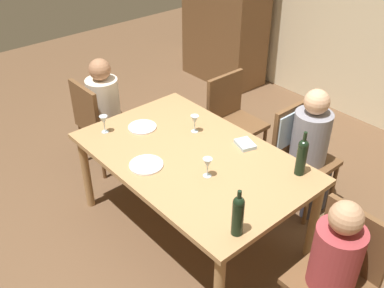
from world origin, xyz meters
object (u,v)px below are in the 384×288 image
(chair_right_end, at_px, (339,268))
(person_man_bearded, at_px, (332,266))
(wine_bottle_dark_red, at_px, (238,214))
(wine_glass_centre, at_px, (195,120))
(wine_bottle_tall_green, at_px, (302,156))
(wine_glass_near_right, at_px, (104,121))
(chair_far_left, at_px, (232,115))
(person_woman_host, at_px, (312,144))
(dining_table, at_px, (192,163))
(wine_glass_near_left, at_px, (208,164))
(chair_far_right, at_px, (297,142))
(chair_left_end, at_px, (98,120))
(person_man_guest, at_px, (106,105))
(dinner_plate_host, at_px, (142,127))
(handbag, at_px, (262,170))
(dinner_plate_guest_left, at_px, (146,165))

(chair_right_end, relative_size, person_man_bearded, 0.84)
(wine_bottle_dark_red, bearing_deg, wine_glass_centre, 150.92)
(wine_bottle_tall_green, height_order, wine_glass_near_right, wine_bottle_tall_green)
(chair_far_left, bearing_deg, wine_glass_centre, 19.41)
(person_woman_host, relative_size, person_man_bearded, 1.03)
(dining_table, relative_size, wine_glass_near_left, 11.99)
(chair_far_right, distance_m, chair_left_end, 1.86)
(dining_table, bearing_deg, chair_right_end, 3.92)
(chair_far_left, relative_size, person_man_bearded, 0.84)
(person_woman_host, xyz_separation_m, wine_glass_near_right, (-1.15, -1.26, 0.20))
(dining_table, relative_size, wine_glass_centre, 11.99)
(dining_table, relative_size, person_man_bearded, 1.62)
(person_man_guest, bearing_deg, wine_glass_near_right, -31.82)
(chair_far_right, height_order, dinner_plate_host, chair_far_right)
(wine_bottle_tall_green, distance_m, dinner_plate_host, 1.34)
(wine_bottle_tall_green, bearing_deg, chair_far_left, 155.96)
(chair_right_end, distance_m, wine_bottle_tall_green, 0.78)
(chair_left_end, relative_size, wine_glass_near_right, 6.17)
(wine_glass_near_left, bearing_deg, handbag, 107.11)
(wine_glass_near_right, bearing_deg, wine_bottle_tall_green, 28.18)
(wine_bottle_tall_green, height_order, handbag, wine_bottle_tall_green)
(person_woman_host, bearing_deg, person_man_guest, -61.63)
(dinner_plate_guest_left, bearing_deg, person_man_bearded, 12.76)
(dining_table, xyz_separation_m, person_man_guest, (-1.27, 0.03, -0.02))
(person_woman_host, bearing_deg, person_man_bearded, 41.08)
(dinner_plate_guest_left, distance_m, handbag, 1.44)
(chair_far_right, xyz_separation_m, person_woman_host, (0.15, -0.00, 0.06))
(chair_far_left, relative_size, wine_glass_near_right, 6.17)
(chair_far_left, xyz_separation_m, dinner_plate_host, (-0.08, -0.99, 0.22))
(dining_table, distance_m, person_man_bearded, 1.27)
(person_man_guest, height_order, wine_glass_centre, person_man_guest)
(person_man_guest, xyz_separation_m, dinner_plate_guest_left, (1.16, -0.37, 0.10))
(dining_table, bearing_deg, handbag, 93.15)
(person_woman_host, bearing_deg, wine_glass_centre, -43.44)
(chair_right_end, xyz_separation_m, person_woman_host, (-0.85, 0.86, 0.12))
(person_woman_host, height_order, wine_glass_centre, person_woman_host)
(wine_glass_centre, distance_m, wine_glass_near_right, 0.73)
(wine_bottle_dark_red, distance_m, handbag, 1.72)
(chair_far_right, bearing_deg, wine_glass_centre, -36.31)
(wine_bottle_tall_green, height_order, dinner_plate_guest_left, wine_bottle_tall_green)
(dinner_plate_guest_left, bearing_deg, wine_glass_near_left, 33.26)
(wine_glass_near_right, bearing_deg, dinner_plate_guest_left, -2.07)
(wine_bottle_dark_red, height_order, wine_glass_near_left, wine_bottle_dark_red)
(chair_left_end, height_order, dinner_plate_guest_left, chair_left_end)
(wine_bottle_tall_green, bearing_deg, dinner_plate_guest_left, -135.89)
(person_man_guest, xyz_separation_m, wine_bottle_dark_red, (2.07, -0.36, 0.25))
(wine_bottle_tall_green, bearing_deg, handbag, 144.43)
(wine_glass_near_right, bearing_deg, dinner_plate_host, 61.35)
(person_man_bearded, relative_size, handbag, 3.93)
(chair_left_end, distance_m, wine_glass_near_left, 1.57)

